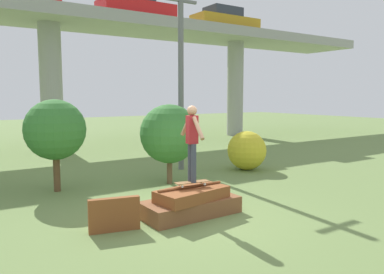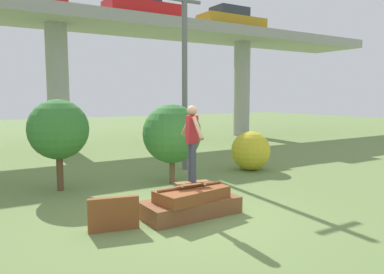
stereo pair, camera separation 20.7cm
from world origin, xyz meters
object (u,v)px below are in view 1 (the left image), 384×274
object	(u,v)px
car_on_overpass_left	(225,21)
bush_yellow_flowering	(247,150)
tree_mid_back	(169,134)
utility_pole	(181,74)
tree_behind_left	(55,130)
car_on_overpass_far_right	(136,6)
skateboard	(192,182)
skater	(192,138)

from	to	relation	value
car_on_overpass_left	bush_yellow_flowering	xyz separation A→B (m)	(-6.13, -9.18, -6.79)
tree_mid_back	utility_pole	bearing A→B (deg)	49.64
tree_behind_left	bush_yellow_flowering	distance (m)	6.72
car_on_overpass_far_right	utility_pole	size ratio (longest dim) A/B	0.61
skateboard	skater	world-z (taller)	skater
skateboard	car_on_overpass_left	size ratio (longest dim) A/B	0.18
car_on_overpass_far_right	skateboard	bearing A→B (deg)	-109.65
skater	bush_yellow_flowering	bearing A→B (deg)	36.18
skateboard	car_on_overpass_left	bearing A→B (deg)	49.46
utility_pole	tree_mid_back	bearing A→B (deg)	-130.36
car_on_overpass_left	tree_mid_back	bearing A→B (deg)	-135.13
skater	utility_pole	bearing A→B (deg)	61.08
skater	car_on_overpass_far_right	xyz separation A→B (m)	(4.45, 12.47, 5.81)
skater	car_on_overpass_far_right	size ratio (longest dim) A/B	0.41
skateboard	tree_mid_back	bearing A→B (deg)	69.38
skater	tree_mid_back	size ratio (longest dim) A/B	0.70
utility_pole	tree_behind_left	distance (m)	5.03
skateboard	tree_behind_left	world-z (taller)	tree_behind_left
car_on_overpass_far_right	utility_pole	xyz separation A→B (m)	(-1.83, -7.72, -4.09)
utility_pole	tree_behind_left	world-z (taller)	utility_pole
tree_behind_left	car_on_overpass_left	bearing A→B (deg)	34.09
utility_pole	tree_mid_back	size ratio (longest dim) A/B	2.74
bush_yellow_flowering	tree_mid_back	bearing A→B (deg)	-173.73
skater	utility_pole	distance (m)	5.69
tree_behind_left	car_on_overpass_far_right	bearing A→B (deg)	52.88
skateboard	skater	size ratio (longest dim) A/B	0.48
skateboard	tree_mid_back	size ratio (longest dim) A/B	0.33
skater	utility_pole	size ratio (longest dim) A/B	0.25
car_on_overpass_left	bush_yellow_flowering	distance (m)	12.96
skateboard	tree_mid_back	world-z (taller)	tree_mid_back
skater	car_on_overpass_far_right	bearing A→B (deg)	70.35
skateboard	car_on_overpass_far_right	bearing A→B (deg)	70.35
car_on_overpass_left	car_on_overpass_far_right	distance (m)	6.28
skateboard	bush_yellow_flowering	size ratio (longest dim) A/B	0.57
skater	car_on_overpass_left	xyz separation A→B (m)	(10.73, 12.55, 5.72)
skateboard	car_on_overpass_far_right	world-z (taller)	car_on_overpass_far_right
tree_behind_left	tree_mid_back	world-z (taller)	tree_behind_left
car_on_overpass_far_right	tree_behind_left	xyz separation A→B (m)	(-6.47, -8.55, -5.83)
utility_pole	bush_yellow_flowering	world-z (taller)	utility_pole
car_on_overpass_left	tree_behind_left	world-z (taller)	car_on_overpass_left
car_on_overpass_far_right	bush_yellow_flowering	bearing A→B (deg)	-89.07
skateboard	tree_behind_left	size ratio (longest dim) A/B	0.31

